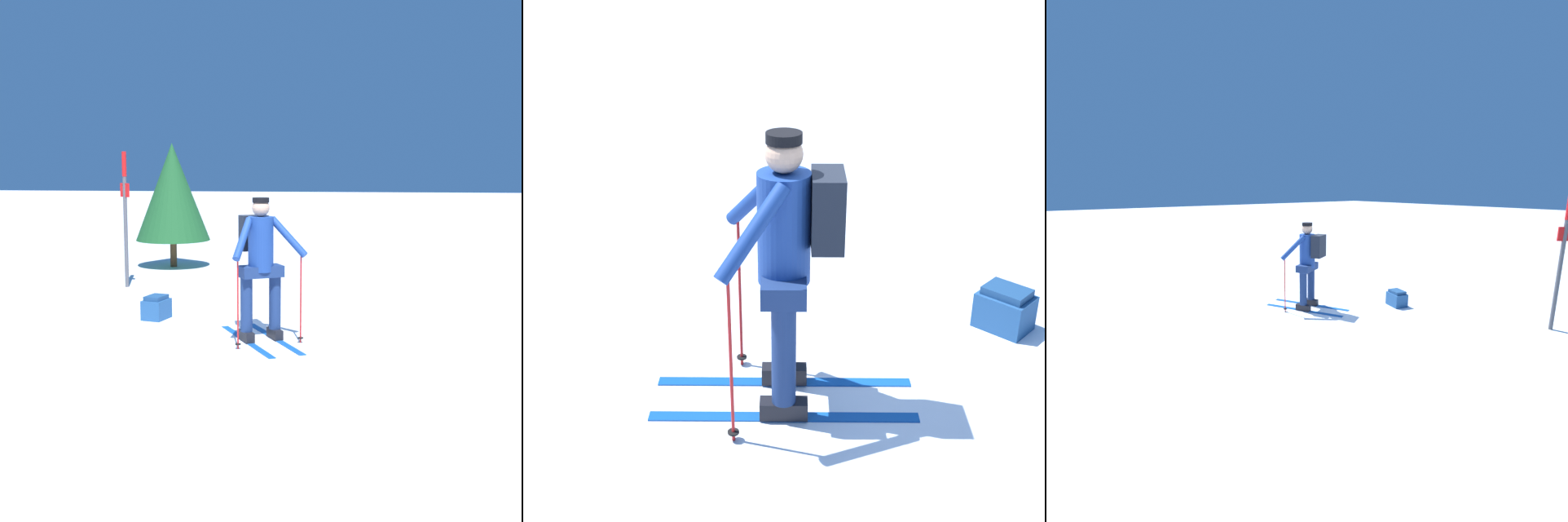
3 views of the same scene
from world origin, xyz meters
The scene contains 5 objects.
ground_plane centered at (0.00, 0.00, 0.00)m, with size 80.00×80.00×0.00m, color white.
skier centered at (-0.54, 0.30, 1.03)m, with size 1.21×1.73×1.78m.
dropped_backpack centered at (1.05, -0.72, 0.16)m, with size 0.39×0.45×0.34m.
trail_marker centered at (2.22, -3.20, 1.41)m, with size 0.20×0.17×2.37m.
pine_tree centered at (1.95, -5.66, 1.57)m, with size 1.54×1.54×2.57m.
Camera 1 is at (-1.53, 9.14, 2.26)m, focal length 50.00 mm.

